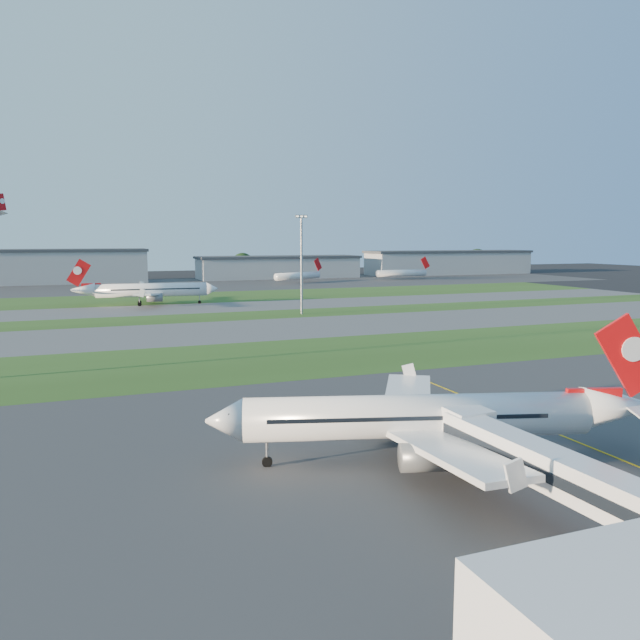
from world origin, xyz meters
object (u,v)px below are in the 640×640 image
airliner_taxiing (151,290)px  mini_jet_far (402,273)px  airliner_parked (420,418)px  jet_bridge (577,481)px  light_mast_centre (301,258)px  mini_jet_near (298,276)px

airliner_taxiing → mini_jet_far: size_ratio=1.39×
airliner_parked → mini_jet_far: airliner_parked is taller
mini_jet_far → jet_bridge: bearing=-115.5°
jet_bridge → airliner_parked: 16.29m
airliner_taxiing → mini_jet_far: bearing=-143.6°
mini_jet_far → light_mast_centre: size_ratio=1.11×
airliner_taxiing → light_mast_centre: 52.28m
mini_jet_near → light_mast_centre: bearing=-133.6°
airliner_taxiing → mini_jet_far: 148.20m
airliner_taxiing → mini_jet_near: size_ratio=1.49×
mini_jet_near → mini_jet_far: (54.75, 3.64, 0.00)m
jet_bridge → mini_jet_far: bearing=63.7°
mini_jet_near → airliner_parked: bearing=-131.4°
jet_bridge → light_mast_centre: bearing=78.6°
mini_jet_near → mini_jet_far: size_ratio=0.93×
jet_bridge → mini_jet_near: bearing=75.0°
jet_bridge → mini_jet_near: mini_jet_near is taller
airliner_parked → jet_bridge: bearing=-65.3°
jet_bridge → mini_jet_near: (62.59, 234.26, -0.73)m
airliner_taxiing → mini_jet_near: (72.09, 72.99, -1.09)m
jet_bridge → mini_jet_far: (117.34, 237.90, -0.73)m
airliner_taxiing → airliner_parked: bearing=98.1°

